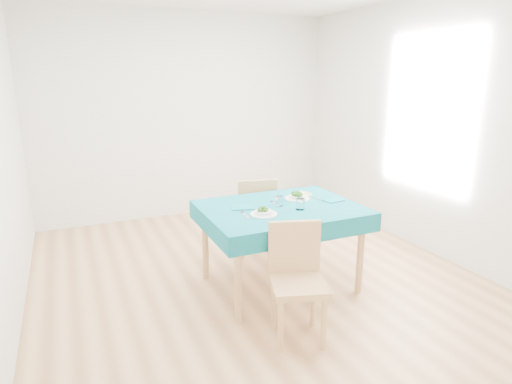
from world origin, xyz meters
name	(u,v)px	position (x,y,z in m)	size (l,w,h in m)	color
room_shell	(256,137)	(0.00, 0.00, 1.35)	(4.02, 4.52, 2.73)	#A06F43
table	(280,247)	(0.14, -0.23, 0.38)	(1.37, 1.04, 0.76)	#095C69
chair_near	(299,278)	(-0.12, -1.02, 0.48)	(0.39, 0.42, 0.97)	tan
chair_far	(255,208)	(0.25, 0.59, 0.50)	(0.40, 0.44, 1.01)	tan
bowl_near	(264,211)	(-0.10, -0.38, 0.79)	(0.22, 0.22, 0.07)	white
bowl_far	(297,196)	(0.38, -0.08, 0.79)	(0.23, 0.23, 0.07)	white
fork_near	(245,215)	(-0.25, -0.33, 0.76)	(0.03, 0.19, 0.00)	silver
knife_near	(274,212)	(0.01, -0.35, 0.76)	(0.02, 0.22, 0.00)	silver
fork_far	(275,204)	(0.13, -0.14, 0.76)	(0.02, 0.19, 0.00)	silver
knife_far	(316,199)	(0.56, -0.15, 0.76)	(0.02, 0.20, 0.00)	silver
napkin_near	(243,208)	(-0.19, -0.14, 0.76)	(0.20, 0.14, 0.01)	#0D6874
napkin_far	(334,200)	(0.67, -0.26, 0.76)	(0.18, 0.12, 0.01)	#0D6874
tumbler_center	(279,201)	(0.13, -0.20, 0.80)	(0.07, 0.07, 0.09)	white
tumbler_side	(300,204)	(0.25, -0.37, 0.81)	(0.08, 0.08, 0.10)	white
side_plate	(302,194)	(0.51, 0.03, 0.76)	(0.19, 0.19, 0.01)	#AADC6B
bread_slice	(302,193)	(0.51, 0.03, 0.77)	(0.10, 0.10, 0.01)	beige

